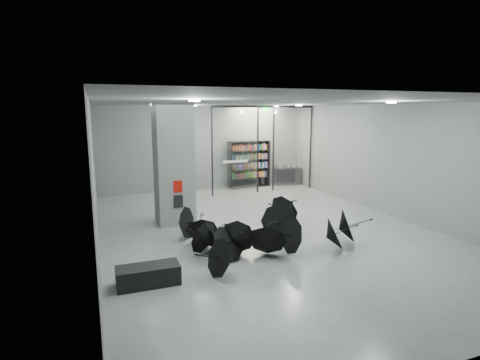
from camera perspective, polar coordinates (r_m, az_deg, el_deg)
name	(u,v)px	position (r m, az deg, el deg)	size (l,w,h in m)	color
room	(267,141)	(11.84, 3.96, 5.76)	(14.00, 14.02, 4.01)	gray
column	(174,164)	(13.07, -9.85, 2.34)	(1.20, 1.20, 4.00)	slate
fire_cabinet	(178,186)	(12.58, -9.21, -0.95)	(0.28, 0.04, 0.38)	#A50A07
info_panel	(178,201)	(12.68, -9.15, -3.17)	(0.30, 0.03, 0.42)	black
exit_sign	(266,109)	(17.62, 3.88, 10.41)	(0.30, 0.06, 0.15)	#0CE533
glass_partition	(264,145)	(17.87, 3.53, 5.16)	(5.06, 0.08, 4.00)	silver
bench	(148,275)	(8.88, -13.49, -13.61)	(1.36, 0.58, 0.44)	black
bookshelf	(249,164)	(19.05, 1.35, 2.36)	(2.09, 0.42, 2.30)	black
shop_counter	(287,176)	(19.98, 6.94, 0.58)	(1.44, 0.58, 0.87)	black
umbrella_cluster	(262,236)	(10.87, 3.34, -8.29)	(5.45, 4.25, 1.26)	black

